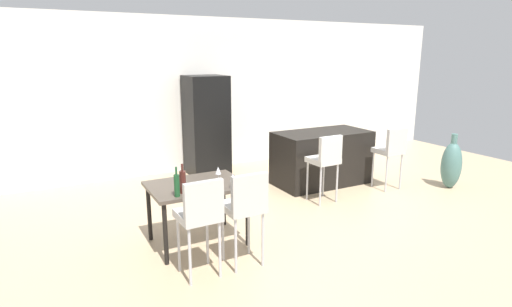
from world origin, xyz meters
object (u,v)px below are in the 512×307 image
object	(u,v)px
refrigerator	(206,126)
wine_bottle_inner	(183,182)
bar_chair_left	(326,158)
dining_chair_far	(245,204)
floor_vase	(451,165)
bar_chair_middle	(391,149)
wine_bottle_corner	(177,185)
dining_chair_near	(200,213)
wine_glass_middle	(218,171)
potted_plant	(332,142)
dining_table	(197,190)
kitchen_island	(322,158)
wine_glass_left	(233,178)

from	to	relation	value
refrigerator	wine_bottle_inner	bearing A→B (deg)	-115.85
wine_bottle_inner	refrigerator	distance (m)	3.32
bar_chair_left	dining_chair_far	xyz separation A→B (m)	(-1.95, -1.19, 0.00)
floor_vase	bar_chair_middle	bearing A→B (deg)	155.83
wine_bottle_inner	wine_bottle_corner	size ratio (longest dim) A/B	1.01
dining_chair_near	wine_glass_middle	bearing A→B (deg)	55.74
wine_bottle_inner	wine_bottle_corner	xyz separation A→B (m)	(-0.09, -0.08, -0.00)
bar_chair_left	potted_plant	size ratio (longest dim) A/B	1.87
wine_glass_middle	floor_vase	distance (m)	4.26
bar_chair_left	refrigerator	size ratio (longest dim) A/B	0.57
bar_chair_left	dining_table	size ratio (longest dim) A/B	0.95
dining_chair_far	wine_glass_middle	xyz separation A→B (m)	(0.03, 0.77, 0.17)
kitchen_island	dining_chair_far	bearing A→B (deg)	-141.35
dining_table	dining_chair_near	bearing A→B (deg)	-107.75
dining_table	wine_glass_middle	bearing A→B (deg)	-0.56
dining_table	dining_chair_near	world-z (taller)	dining_chair_near
wine_bottle_corner	floor_vase	xyz separation A→B (m)	(4.85, 0.30, -0.47)
bar_chair_middle	dining_table	bearing A→B (deg)	-173.28
bar_chair_middle	dining_chair_far	distance (m)	3.50
wine_bottle_inner	wine_glass_left	xyz separation A→B (m)	(0.55, -0.11, -0.01)
wine_bottle_corner	refrigerator	xyz separation A→B (m)	(1.54, 3.07, 0.05)
wine_bottle_corner	potted_plant	size ratio (longest dim) A/B	0.58
floor_vase	dining_chair_far	bearing A→B (deg)	-170.00
floor_vase	wine_bottle_corner	bearing A→B (deg)	-176.45
dining_table	wine_glass_left	world-z (taller)	wine_glass_left
kitchen_island	wine_bottle_corner	bearing A→B (deg)	-153.38
bar_chair_middle	wine_bottle_corner	distance (m)	3.95
bar_chair_middle	dining_chair_far	xyz separation A→B (m)	(-3.29, -1.19, 0.00)
bar_chair_left	wine_glass_left	world-z (taller)	bar_chair_left
kitchen_island	refrigerator	size ratio (longest dim) A/B	0.89
bar_chair_middle	wine_bottle_corner	bearing A→B (deg)	-169.25
wine_glass_middle	kitchen_island	bearing A→B (deg)	26.42
refrigerator	dining_chair_near	bearing A→B (deg)	-112.43
dining_table	dining_chair_near	distance (m)	0.81
refrigerator	wine_bottle_corner	bearing A→B (deg)	-116.64
kitchen_island	dining_table	bearing A→B (deg)	-155.97
kitchen_island	wine_bottle_corner	xyz separation A→B (m)	(-3.07, -1.54, 0.41)
kitchen_island	wine_bottle_inner	xyz separation A→B (m)	(-2.98, -1.46, 0.41)
kitchen_island	refrigerator	distance (m)	2.21
kitchen_island	potted_plant	bearing A→B (deg)	46.72
wine_glass_left	refrigerator	bearing A→B (deg)	73.85
dining_chair_far	wine_bottle_corner	world-z (taller)	wine_bottle_corner
kitchen_island	wine_glass_left	xyz separation A→B (m)	(-2.43, -1.56, 0.40)
dining_chair_far	refrigerator	bearing A→B (deg)	74.78
kitchen_island	bar_chair_middle	size ratio (longest dim) A/B	1.56
kitchen_island	dining_chair_far	size ratio (longest dim) A/B	1.56
wine_glass_left	refrigerator	xyz separation A→B (m)	(0.90, 3.10, 0.06)
bar_chair_left	dining_table	world-z (taller)	bar_chair_left
wine_glass_left	wine_glass_middle	world-z (taller)	same
wine_glass_left	refrigerator	size ratio (longest dim) A/B	0.09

